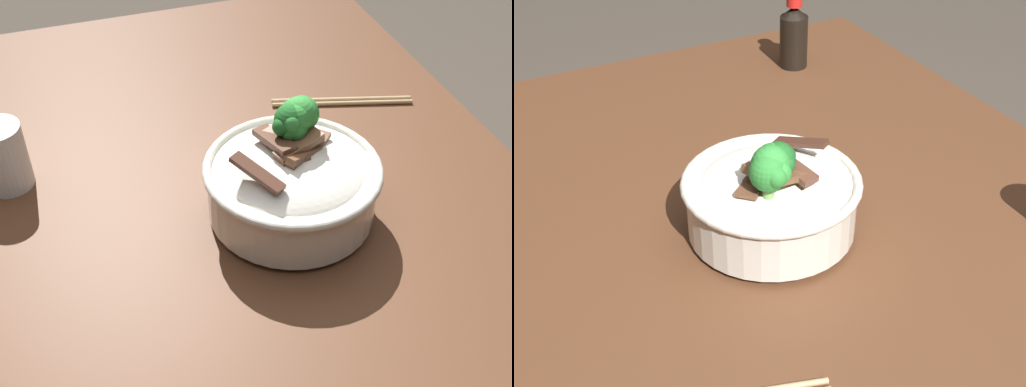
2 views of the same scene
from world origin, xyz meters
TOP-DOWN VIEW (x-y plane):
  - dining_table at (0.00, 0.00)m, footprint 1.25×0.85m
  - rice_bowl at (-0.02, -0.07)m, footprint 0.23×0.23m
  - soy_sauce_bottle at (-0.45, 0.20)m, footprint 0.05×0.05m

SIDE VIEW (x-z plane):
  - dining_table at x=0.00m, z-range 0.27..1.03m
  - soy_sauce_bottle at x=-0.45m, z-range 0.76..0.89m
  - rice_bowl at x=-0.02m, z-range 0.75..0.90m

